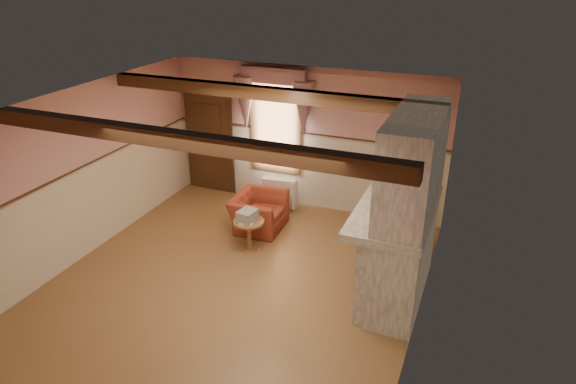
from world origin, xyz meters
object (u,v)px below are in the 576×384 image
at_px(armchair, 259,212).
at_px(bowl, 395,206).
at_px(mantel_clock, 403,187).
at_px(side_table, 249,235).
at_px(oil_lamp, 402,188).
at_px(radiator, 280,193).

xyz_separation_m(armchair, bowl, (2.66, -1.15, 1.14)).
relative_size(armchair, mantel_clock, 4.17).
xyz_separation_m(side_table, bowl, (2.49, -0.39, 1.19)).
relative_size(side_table, bowl, 1.46).
relative_size(armchair, bowl, 2.65).
relative_size(side_table, mantel_clock, 2.29).
height_order(bowl, mantel_clock, mantel_clock).
bearing_deg(oil_lamp, side_table, -178.78).
height_order(armchair, side_table, armchair).
bearing_deg(side_table, bowl, -8.86).
distance_m(armchair, bowl, 3.12).
distance_m(bowl, mantel_clock, 0.58).
relative_size(radiator, bowl, 1.85).
bearing_deg(oil_lamp, armchair, 165.02).
distance_m(radiator, bowl, 3.60).
bearing_deg(bowl, radiator, 141.18).
bearing_deg(radiator, oil_lamp, -38.28).
distance_m(side_table, mantel_clock, 2.79).
distance_m(armchair, oil_lamp, 3.02).
height_order(radiator, bowl, bowl).
xyz_separation_m(radiator, bowl, (2.66, -2.14, 1.17)).
bearing_deg(side_table, mantel_clock, 4.30).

